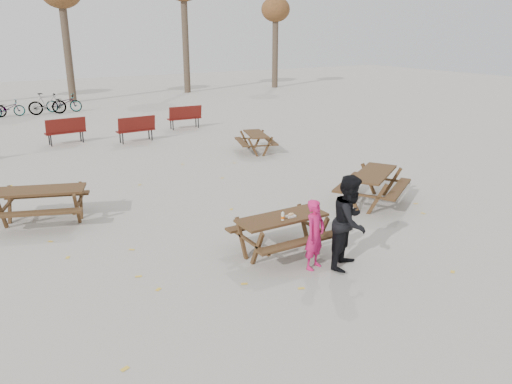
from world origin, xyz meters
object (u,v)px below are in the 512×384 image
main_picnic_table (282,225)px  child (315,235)px  food_tray (291,216)px  picnic_table_east (373,188)px  picnic_table_north (43,206)px  picnic_table_far (256,143)px  adult (350,222)px  soda_bottle (283,217)px

main_picnic_table → child: size_ratio=1.34×
main_picnic_table → food_tray: food_tray is taller
food_tray → picnic_table_east: picnic_table_east is taller
picnic_table_north → picnic_table_far: size_ratio=1.19×
main_picnic_table → picnic_table_north: 5.64m
adult → child: bearing=126.0°
picnic_table_east → picnic_table_north: picnic_table_east is taller
main_picnic_table → food_tray: (0.13, -0.11, 0.21)m
food_tray → soda_bottle: (-0.23, -0.06, 0.05)m
main_picnic_table → soda_bottle: size_ratio=10.59×
main_picnic_table → adult: size_ratio=1.01×
main_picnic_table → picnic_table_east: bearing=19.6°
adult → picnic_table_east: bearing=9.3°
food_tray → picnic_table_far: food_tray is taller
main_picnic_table → picnic_table_north: size_ratio=0.95×
adult → picnic_table_north: bearing=100.3°
picnic_table_east → picnic_table_north: bearing=127.0°
child → picnic_table_east: (3.49, 2.16, -0.26)m
main_picnic_table → food_tray: size_ratio=10.00×
picnic_table_north → picnic_table_east: bearing=-1.2°
food_tray → soda_bottle: bearing=-166.1°
food_tray → soda_bottle: 0.25m
picnic_table_east → main_picnic_table: bearing=167.6°
food_tray → soda_bottle: size_ratio=1.06×
soda_bottle → adult: 1.28m
food_tray → child: (0.02, -0.75, -0.12)m
food_tray → soda_bottle: soda_bottle is taller
main_picnic_table → picnic_table_far: bearing=62.6°
main_picnic_table → adult: (0.76, -1.12, 0.31)m
main_picnic_table → adult: 1.39m
picnic_table_far → main_picnic_table: bearing=170.2°
child → picnic_table_east: 4.11m
picnic_table_far → picnic_table_north: bearing=131.9°
food_tray → picnic_table_east: (3.51, 1.41, -0.38)m
picnic_table_east → picnic_table_far: picnic_table_east is taller
picnic_table_far → soda_bottle: bearing=170.2°
main_picnic_table → picnic_table_far: main_picnic_table is taller
food_tray → picnic_table_east: 3.81m
main_picnic_table → food_tray: bearing=-40.1°
soda_bottle → picnic_table_north: soda_bottle is taller
child → picnic_table_east: bearing=10.2°
child → picnic_table_north: (-3.97, 5.01, -0.26)m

